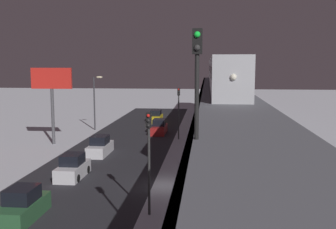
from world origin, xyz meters
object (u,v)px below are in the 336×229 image
Objects in this scene: sedan_white_2 at (100,147)px; sedan_white at (73,168)px; traffic_light_near at (149,149)px; sedan_red at (159,128)px; sedan_green at (23,206)px; rail_signal at (197,65)px; subway_train at (220,71)px; sedan_yellow at (156,117)px; traffic_light_mid at (179,106)px; commercial_billboard at (52,86)px.

sedan_white is at bearing 90.00° from sedan_white_2.
sedan_red is at bearing -84.26° from traffic_light_near.
sedan_white and sedan_green have the same top height.
subway_train is at bearing -93.01° from rail_signal.
sedan_green is at bearing -93.93° from sedan_yellow.
traffic_light_mid reaches higher than sedan_white.
commercial_billboard reaches higher than sedan_green.
rail_signal is at bearing -80.98° from sedan_red.
sedan_yellow is (9.97, -7.77, -7.55)m from subway_train.
sedan_yellow is 40.84m from sedan_green.
commercial_billboard is (17.51, -29.75, -2.47)m from rail_signal.
rail_signal is (2.14, 40.63, 0.95)m from subway_train.
sedan_white_2 and sedan_green have the same top height.
subway_train reaches higher than traffic_light_mid.
sedan_white is at bearing 62.03° from subway_train.
sedan_white is at bearing 117.61° from commercial_billboard.
traffic_light_mid is (-2.90, 3.82, 3.40)m from sedan_red.
traffic_light_mid is (-7.50, -26.49, 3.40)m from sedan_green.
rail_signal is 10.89m from traffic_light_near.
traffic_light_mid is at bearing -129.34° from sedan_white_2.
sedan_yellow is at bearing -96.82° from sedan_white_2.
rail_signal is at bearing 95.24° from traffic_light_mid.
sedan_white_2 is at bearing -64.74° from traffic_light_near.
sedan_white_2 is (12.77, 15.63, -7.55)m from subway_train.
rail_signal is 0.62× the size of traffic_light_mid.
sedan_white_2 is at bearing -90.00° from sedan_green.
rail_signal reaches higher than commercial_billboard.
sedan_green is (-0.00, 17.34, 0.00)m from sedan_white_2.
traffic_light_near is (-2.90, 28.87, 3.40)m from sedan_red.
sedan_red is at bearing -109.52° from sedan_white_2.
traffic_light_near is at bearing 135.03° from sedan_white.
sedan_yellow is 21.86m from commercial_billboard.
sedan_green is at bearing -98.63° from sedan_red.
sedan_white is 0.67× the size of traffic_light_near.
traffic_light_mid is at bearing -113.14° from sedan_white.
sedan_red is at bearing -144.43° from commercial_billboard.
subway_train is 28.25m from sedan_white.
rail_signal is 0.85× the size of sedan_red.
rail_signal reaches higher than traffic_light_near.
sedan_white_2 is (10.63, -24.99, -8.50)m from rail_signal.
rail_signal is at bearing 86.99° from subway_train.
commercial_billboard is (14.38, 4.39, 2.63)m from traffic_light_mid.
sedan_red is 0.74× the size of traffic_light_near.
traffic_light_near is (-7.50, -1.44, 3.40)m from sedan_green.
sedan_green is (0.00, 8.93, 0.01)m from sedan_white.
sedan_white_2 is at bearing -96.82° from sedan_yellow.
traffic_light_mid is (3.13, -34.14, -5.10)m from rail_signal.
sedan_yellow is (-2.80, -31.80, 0.01)m from sedan_white.
sedan_red and sedan_green have the same top height.
rail_signal is at bearing -80.81° from sedan_yellow.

